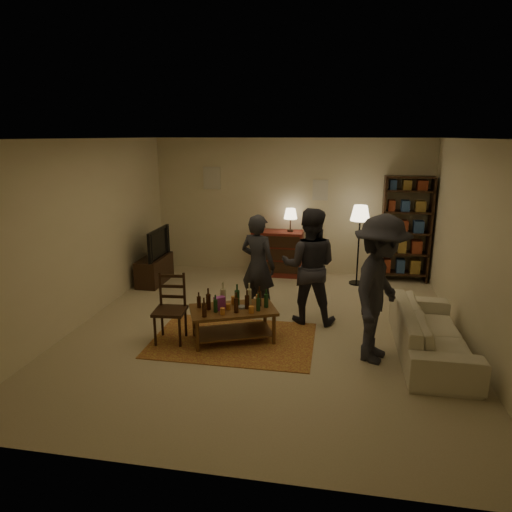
% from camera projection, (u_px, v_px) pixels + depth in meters
% --- Properties ---
extents(floor, '(6.00, 6.00, 0.00)m').
position_uv_depth(floor, '(266.00, 329.00, 6.66)').
color(floor, '#C6B793').
rests_on(floor, ground).
extents(room_shell, '(6.00, 6.00, 6.00)m').
position_uv_depth(room_shell, '(258.00, 183.00, 9.14)').
color(room_shell, beige).
rests_on(room_shell, ground).
extents(rug, '(2.20, 1.50, 0.01)m').
position_uv_depth(rug, '(233.00, 340.00, 6.30)').
color(rug, maroon).
rests_on(rug, ground).
extents(coffee_table, '(1.29, 1.01, 0.81)m').
position_uv_depth(coffee_table, '(233.00, 312.00, 6.20)').
color(coffee_table, brown).
rests_on(coffee_table, ground).
extents(dining_chair, '(0.45, 0.45, 0.96)m').
position_uv_depth(dining_chair, '(171.00, 306.00, 6.20)').
color(dining_chair, black).
rests_on(dining_chair, ground).
extents(tv_stand, '(0.40, 1.00, 1.06)m').
position_uv_depth(tv_stand, '(154.00, 263.00, 8.69)').
color(tv_stand, black).
rests_on(tv_stand, ground).
extents(dresser, '(1.00, 0.50, 1.36)m').
position_uv_depth(dresser, '(278.00, 252.00, 9.15)').
color(dresser, maroon).
rests_on(dresser, ground).
extents(bookshelf, '(0.90, 0.34, 2.02)m').
position_uv_depth(bookshelf, '(406.00, 228.00, 8.66)').
color(bookshelf, black).
rests_on(bookshelf, ground).
extents(floor_lamp, '(0.36, 0.36, 1.50)m').
position_uv_depth(floor_lamp, '(360.00, 218.00, 8.37)').
color(floor_lamp, black).
rests_on(floor_lamp, ground).
extents(sofa, '(0.81, 2.08, 0.61)m').
position_uv_depth(sofa, '(431.00, 332.00, 5.83)').
color(sofa, beige).
rests_on(sofa, ground).
extents(person_left, '(0.68, 0.57, 1.60)m').
position_uv_depth(person_left, '(258.00, 266.00, 7.02)').
color(person_left, '#25262D').
rests_on(person_left, ground).
extents(person_right, '(0.86, 0.68, 1.74)m').
position_uv_depth(person_right, '(309.00, 266.00, 6.74)').
color(person_right, '#28272F').
rests_on(person_right, ground).
extents(person_by_sofa, '(1.03, 1.35, 1.85)m').
position_uv_depth(person_by_sofa, '(379.00, 289.00, 5.55)').
color(person_by_sofa, '#282830').
rests_on(person_by_sofa, ground).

